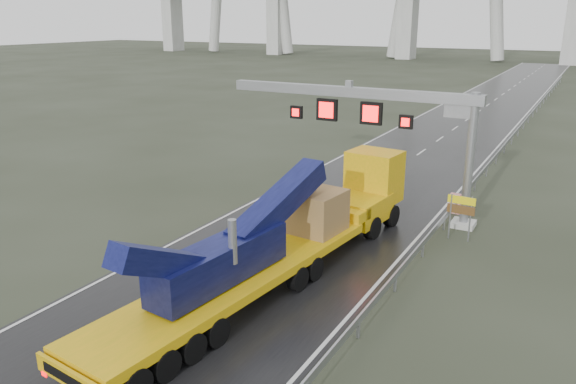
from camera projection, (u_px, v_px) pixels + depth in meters
The scene contains 7 objects.
ground at pixel (127, 361), 18.42m from camera, with size 400.00×400.00×0.00m, color #2A2F20.
road at pixel (440, 139), 51.84m from camera, with size 11.00×200.00×0.02m, color black.
guardrail at pixel (489, 164), 40.47m from camera, with size 0.20×140.00×1.40m, color gray, non-canonical shape.
sign_gantry at pixel (384, 116), 30.81m from camera, with size 14.90×1.20×7.42m.
heavy_haul_truck at pixel (300, 227), 25.03m from camera, with size 5.06×20.41×4.75m.
exit_sign_pair at pixel (461, 209), 27.96m from camera, with size 1.38×0.14×2.36m.
striped_barrier at pixel (456, 203), 32.20m from camera, with size 0.68×0.36×1.14m, color red.
Camera 1 is at (12.32, -11.39, 10.81)m, focal length 35.00 mm.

